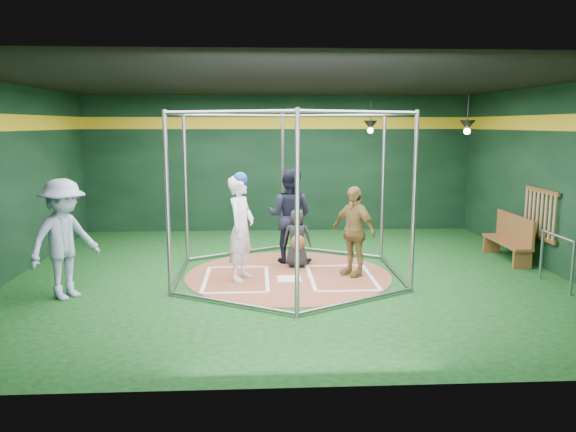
{
  "coord_description": "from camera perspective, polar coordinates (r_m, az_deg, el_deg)",
  "views": [
    {
      "loc": [
        -0.55,
        -10.08,
        2.77
      ],
      "look_at": [
        0.0,
        0.1,
        1.1
      ],
      "focal_mm": 35.0,
      "sensor_mm": 36.0,
      "label": 1
    }
  ],
  "objects": [
    {
      "name": "room_shell",
      "position": [
        10.16,
        0.03,
        3.56
      ],
      "size": [
        10.1,
        9.1,
        3.53
      ],
      "color": "#0B340F",
      "rests_on": "ground"
    },
    {
      "name": "dugout_bench",
      "position": [
        12.39,
        21.65,
        -2.0
      ],
      "size": [
        0.38,
        1.62,
        0.94
      ],
      "color": "brown",
      "rests_on": "ground"
    },
    {
      "name": "pendant_lamp_far",
      "position": [
        12.91,
        17.75,
        8.74
      ],
      "size": [
        0.34,
        0.34,
        0.9
      ],
      "color": "black",
      "rests_on": "room_shell"
    },
    {
      "name": "bystander_blue",
      "position": [
        9.61,
        -21.79,
        -2.2
      ],
      "size": [
        1.31,
        1.43,
        1.93
      ],
      "primitive_type": "imported",
      "rotation": [
        0.0,
        0.0,
        0.95
      ],
      "color": "#8F9CBD",
      "rests_on": "ground"
    },
    {
      "name": "pendant_lamp_near",
      "position": [
        13.96,
        8.38,
        9.09
      ],
      "size": [
        0.34,
        0.34,
        0.9
      ],
      "color": "black",
      "rests_on": "room_shell"
    },
    {
      "name": "batter_box_left",
      "position": [
        10.22,
        -5.25,
        -6.37
      ],
      "size": [
        1.17,
        1.77,
        0.01
      ],
      "color": "white",
      "rests_on": "clay_disc"
    },
    {
      "name": "batting_cage",
      "position": [
        10.18,
        0.03,
        2.13
      ],
      "size": [
        4.05,
        4.67,
        3.0
      ],
      "color": "gray",
      "rests_on": "ground"
    },
    {
      "name": "steel_railing",
      "position": [
        10.65,
        25.66,
        -3.34
      ],
      "size": [
        0.05,
        1.06,
        0.91
      ],
      "color": "gray",
      "rests_on": "ground"
    },
    {
      "name": "bat_rack",
      "position": [
        11.95,
        24.22,
        0.2
      ],
      "size": [
        0.07,
        1.25,
        0.98
      ],
      "color": "brown",
      "rests_on": "room_shell"
    },
    {
      "name": "batter_box_right",
      "position": [
        10.32,
        5.41,
        -6.21
      ],
      "size": [
        1.17,
        1.77,
        0.01
      ],
      "color": "white",
      "rests_on": "clay_disc"
    },
    {
      "name": "umpire",
      "position": [
        11.24,
        0.18,
        0.02
      ],
      "size": [
        1.11,
        0.99,
        1.89
      ],
      "primitive_type": "imported",
      "rotation": [
        0.0,
        0.0,
        2.78
      ],
      "color": "black",
      "rests_on": "clay_disc"
    },
    {
      "name": "batter_figure",
      "position": [
        10.0,
        -4.8,
        -1.1
      ],
      "size": [
        0.66,
        0.79,
        1.93
      ],
      "color": "white",
      "rests_on": "clay_disc"
    },
    {
      "name": "visitor_leopard",
      "position": [
        10.35,
        6.66,
        -1.52
      ],
      "size": [
        0.93,
        1.0,
        1.65
      ],
      "primitive_type": "imported",
      "rotation": [
        0.0,
        0.0,
        -0.88
      ],
      "color": "tan",
      "rests_on": "clay_disc"
    },
    {
      "name": "home_plate",
      "position": [
        10.18,
        0.12,
        -6.39
      ],
      "size": [
        0.43,
        0.43,
        0.01
      ],
      "primitive_type": "cube",
      "color": "white",
      "rests_on": "clay_disc"
    },
    {
      "name": "clay_disc",
      "position": [
        10.47,
        0.03,
        -6.01
      ],
      "size": [
        3.8,
        3.8,
        0.01
      ],
      "primitive_type": "cylinder",
      "color": "brown",
      "rests_on": "ground"
    },
    {
      "name": "catcher_figure",
      "position": [
        10.91,
        0.93,
        -2.28
      ],
      "size": [
        0.6,
        0.61,
        1.14
      ],
      "color": "black",
      "rests_on": "clay_disc"
    }
  ]
}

